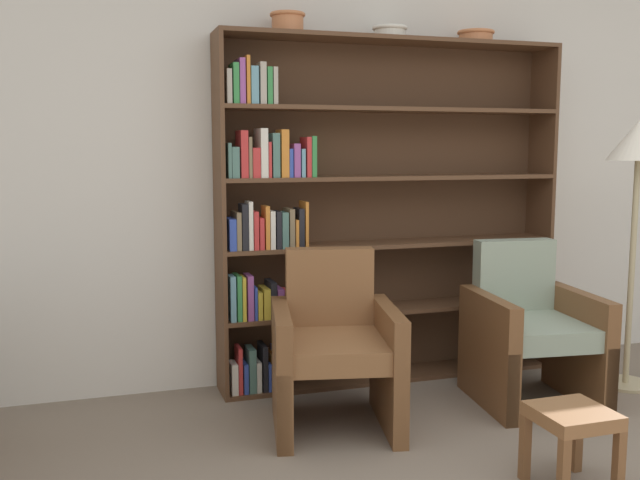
% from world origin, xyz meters
% --- Properties ---
extents(wall_back, '(12.00, 0.06, 2.75)m').
position_xyz_m(wall_back, '(0.00, 2.45, 1.38)').
color(wall_back, silver).
rests_on(wall_back, ground).
extents(bookshelf, '(2.18, 0.30, 2.11)m').
position_xyz_m(bookshelf, '(-0.16, 2.29, 1.05)').
color(bookshelf, brown).
rests_on(bookshelf, ground).
extents(bowl_sage, '(0.21, 0.21, 0.11)m').
position_xyz_m(bowl_sage, '(-0.63, 2.26, 2.18)').
color(bowl_sage, '#C67547').
rests_on(bowl_sage, bookshelf).
extents(bowl_slate, '(0.21, 0.21, 0.07)m').
position_xyz_m(bowl_slate, '(0.01, 2.26, 2.15)').
color(bowl_slate, silver).
rests_on(bowl_slate, bookshelf).
extents(bowl_brass, '(0.23, 0.23, 0.07)m').
position_xyz_m(bowl_brass, '(0.59, 2.26, 2.16)').
color(bowl_brass, '#C67547').
rests_on(bowl_brass, bookshelf).
extents(armchair_leather, '(0.77, 0.80, 0.91)m').
position_xyz_m(armchair_leather, '(-0.55, 1.64, 0.41)').
color(armchair_leather, brown).
rests_on(armchair_leather, ground).
extents(armchair_cushioned, '(0.72, 0.75, 0.91)m').
position_xyz_m(armchair_cushioned, '(0.64, 1.64, 0.41)').
color(armchair_cushioned, brown).
rests_on(armchair_cushioned, ground).
extents(floor_lamp, '(0.37, 0.37, 1.63)m').
position_xyz_m(floor_lamp, '(1.36, 1.67, 1.39)').
color(floor_lamp, tan).
rests_on(floor_lamp, ground).
extents(footstool, '(0.31, 0.31, 0.36)m').
position_xyz_m(footstool, '(0.18, 0.63, 0.28)').
color(footstool, brown).
rests_on(footstool, ground).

